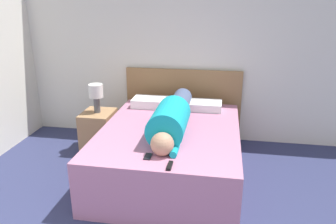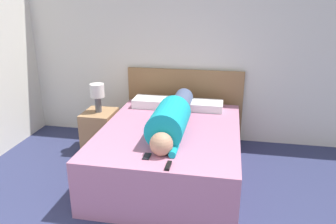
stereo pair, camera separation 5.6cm
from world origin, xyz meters
name	(u,v)px [view 1 (the left image)]	position (x,y,z in m)	size (l,w,h in m)	color
wall_back	(196,51)	(0.00, 3.91, 1.30)	(6.19, 0.06, 2.60)	silver
bed	(170,152)	(-0.17, 2.70, 0.30)	(1.56, 1.99, 0.60)	#B2708E
headboard	(183,104)	(-0.17, 3.84, 0.52)	(1.68, 0.04, 1.04)	olive
nightstand	(99,131)	(-1.25, 3.22, 0.28)	(0.41, 0.47, 0.55)	#A37A51
table_lamp	(96,94)	(-1.25, 3.22, 0.81)	(0.19, 0.19, 0.39)	#4C4C51
person_lying	(172,118)	(-0.13, 2.63, 0.76)	(0.38, 1.65, 0.38)	tan
pillow_near_headboard	(151,102)	(-0.55, 3.45, 0.66)	(0.51, 0.32, 0.12)	white
pillow_second	(203,105)	(0.16, 3.45, 0.65)	(0.48, 0.32, 0.10)	white
tv_remote	(170,166)	(-0.02, 1.81, 0.61)	(0.04, 0.15, 0.02)	black
cell_phone	(148,156)	(-0.26, 1.96, 0.60)	(0.06, 0.13, 0.01)	black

